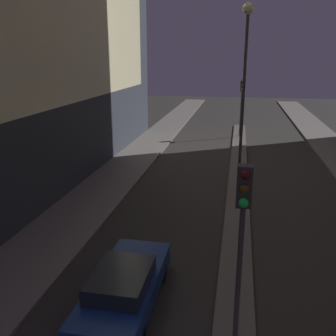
% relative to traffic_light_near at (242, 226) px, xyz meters
% --- Properties ---
extents(median_strip, '(1.15, 36.00, 0.12)m').
position_rel_traffic_light_near_xyz_m(median_strip, '(0.00, 14.71, -3.68)').
color(median_strip, '#56544F').
rests_on(median_strip, ground).
extents(traffic_light_near, '(0.32, 0.42, 4.96)m').
position_rel_traffic_light_near_xyz_m(traffic_light_near, '(0.00, 0.00, 0.00)').
color(traffic_light_near, '#383838').
rests_on(traffic_light_near, median_strip).
extents(traffic_light_mid, '(0.32, 0.42, 4.96)m').
position_rel_traffic_light_near_xyz_m(traffic_light_mid, '(0.00, 27.03, 0.00)').
color(traffic_light_mid, '#383838').
rests_on(traffic_light_mid, median_strip).
extents(street_lamp, '(0.58, 0.58, 9.58)m').
position_rel_traffic_light_near_xyz_m(street_lamp, '(0.00, 12.63, 3.08)').
color(street_lamp, '#383838').
rests_on(street_lamp, median_strip).
extents(car_left_lane, '(1.83, 4.81, 1.41)m').
position_rel_traffic_light_near_xyz_m(car_left_lane, '(-3.21, 1.65, -3.01)').
color(car_left_lane, navy).
rests_on(car_left_lane, ground).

